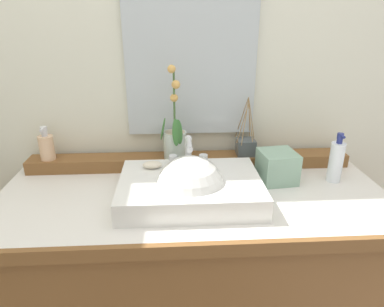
# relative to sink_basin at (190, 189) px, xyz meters

# --- Properties ---
(wall_back) EXTENTS (3.26, 0.20, 2.53)m
(wall_back) POSITION_rel_sink_basin_xyz_m (0.01, 0.44, 0.33)
(wall_back) COLOR silver
(wall_back) RESTS_ON ground
(vanity_cabinet) EXTENTS (1.39, 0.60, 0.89)m
(vanity_cabinet) POSITION_rel_sink_basin_xyz_m (0.01, 0.04, -0.48)
(vanity_cabinet) COLOR brown
(vanity_cabinet) RESTS_ON ground
(back_ledge) EXTENTS (1.31, 0.10, 0.05)m
(back_ledge) POSITION_rel_sink_basin_xyz_m (0.01, 0.27, -0.01)
(back_ledge) COLOR brown
(back_ledge) RESTS_ON vanity_cabinet
(sink_basin) EXTENTS (0.48, 0.34, 0.27)m
(sink_basin) POSITION_rel_sink_basin_xyz_m (0.00, 0.00, 0.00)
(sink_basin) COLOR white
(sink_basin) RESTS_ON vanity_cabinet
(soap_bar) EXTENTS (0.07, 0.04, 0.02)m
(soap_bar) POSITION_rel_sink_basin_xyz_m (-0.13, 0.10, 0.05)
(soap_bar) COLOR beige
(soap_bar) RESTS_ON sink_basin
(potted_plant) EXTENTS (0.11, 0.11, 0.37)m
(potted_plant) POSITION_rel_sink_basin_xyz_m (-0.05, 0.26, 0.09)
(potted_plant) COLOR silver
(potted_plant) RESTS_ON back_ledge
(soap_dispenser) EXTENTS (0.06, 0.06, 0.14)m
(soap_dispenser) POSITION_rel_sink_basin_xyz_m (-0.56, 0.27, 0.07)
(soap_dispenser) COLOR #E0B48C
(soap_dispenser) RESTS_ON back_ledge
(reed_diffuser) EXTENTS (0.08, 0.11, 0.24)m
(reed_diffuser) POSITION_rel_sink_basin_xyz_m (0.24, 0.27, 0.05)
(reed_diffuser) COLOR #4A5254
(reed_diffuser) RESTS_ON back_ledge
(lotion_bottle) EXTENTS (0.05, 0.05, 0.19)m
(lotion_bottle) POSITION_rel_sink_basin_xyz_m (0.55, 0.11, 0.04)
(lotion_bottle) COLOR white
(lotion_bottle) RESTS_ON vanity_cabinet
(tissue_box) EXTENTS (0.14, 0.14, 0.12)m
(tissue_box) POSITION_rel_sink_basin_xyz_m (0.34, 0.13, 0.02)
(tissue_box) COLOR #86AC94
(tissue_box) RESTS_ON vanity_cabinet
(mirror) EXTENTS (0.51, 0.02, 0.62)m
(mirror) POSITION_rel_sink_basin_xyz_m (0.02, 0.33, 0.40)
(mirror) COLOR silver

